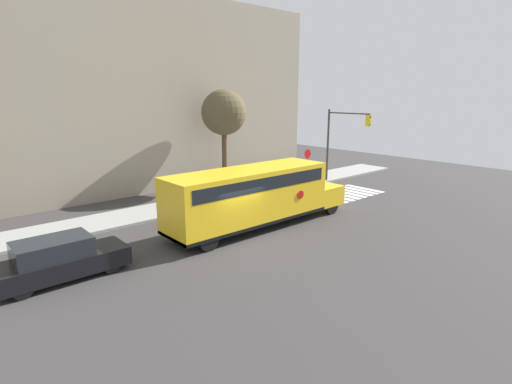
{
  "coord_description": "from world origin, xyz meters",
  "views": [
    {
      "loc": [
        -11.12,
        -14.25,
        6.7
      ],
      "look_at": [
        2.37,
        1.16,
        1.71
      ],
      "focal_mm": 28.0,
      "sensor_mm": 36.0,
      "label": 1
    }
  ],
  "objects_px": {
    "parked_car": "(60,259)",
    "traffic_light": "(341,135)",
    "stop_sign": "(307,162)",
    "tree_near_sidewalk": "(224,113)",
    "school_bus": "(254,194)"
  },
  "relations": [
    {
      "from": "stop_sign",
      "to": "traffic_light",
      "type": "height_order",
      "value": "traffic_light"
    },
    {
      "from": "traffic_light",
      "to": "tree_near_sidewalk",
      "type": "relative_size",
      "value": 0.8
    },
    {
      "from": "traffic_light",
      "to": "parked_car",
      "type": "bearing_deg",
      "value": -171.0
    },
    {
      "from": "school_bus",
      "to": "traffic_light",
      "type": "relative_size",
      "value": 1.91
    },
    {
      "from": "parked_car",
      "to": "traffic_light",
      "type": "bearing_deg",
      "value": 9.0
    },
    {
      "from": "school_bus",
      "to": "parked_car",
      "type": "distance_m",
      "value": 9.39
    },
    {
      "from": "school_bus",
      "to": "traffic_light",
      "type": "xyz_separation_m",
      "value": [
        11.69,
        3.53,
        1.98
      ]
    },
    {
      "from": "school_bus",
      "to": "stop_sign",
      "type": "relative_size",
      "value": 3.94
    },
    {
      "from": "school_bus",
      "to": "stop_sign",
      "type": "distance_m",
      "value": 10.85
    },
    {
      "from": "stop_sign",
      "to": "tree_near_sidewalk",
      "type": "relative_size",
      "value": 0.39
    },
    {
      "from": "parked_car",
      "to": "tree_near_sidewalk",
      "type": "height_order",
      "value": "tree_near_sidewalk"
    },
    {
      "from": "school_bus",
      "to": "traffic_light",
      "type": "bearing_deg",
      "value": 16.82
    },
    {
      "from": "parked_car",
      "to": "traffic_light",
      "type": "xyz_separation_m",
      "value": [
        21.02,
        3.33,
        2.98
      ]
    },
    {
      "from": "school_bus",
      "to": "stop_sign",
      "type": "height_order",
      "value": "school_bus"
    },
    {
      "from": "stop_sign",
      "to": "tree_near_sidewalk",
      "type": "height_order",
      "value": "tree_near_sidewalk"
    }
  ]
}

